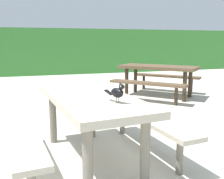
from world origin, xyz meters
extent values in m
plane|color=beige|center=(0.00, 0.00, 0.00)|extent=(60.00, 60.00, 0.00)
cube|color=#387A33|center=(0.00, 8.85, 0.91)|extent=(28.00, 1.56, 1.83)
cube|color=#B2A893|center=(0.25, 0.26, 0.70)|extent=(0.94, 1.87, 0.07)
cylinder|color=slate|center=(0.06, -0.47, 0.33)|extent=(0.09, 0.09, 0.67)
cylinder|color=slate|center=(0.58, -0.42, 0.33)|extent=(0.09, 0.09, 0.67)
cylinder|color=slate|center=(-0.09, 0.93, 0.33)|extent=(0.09, 0.09, 0.67)
cylinder|color=slate|center=(0.44, 0.98, 0.33)|extent=(0.09, 0.09, 0.67)
cube|color=#B2A893|center=(-0.45, 0.18, 0.41)|extent=(0.46, 1.73, 0.05)
cylinder|color=slate|center=(-0.52, 0.82, 0.20)|extent=(0.07, 0.07, 0.39)
cube|color=#B2A893|center=(0.94, 0.33, 0.41)|extent=(0.46, 1.73, 0.05)
cylinder|color=slate|center=(1.01, -0.31, 0.20)|extent=(0.07, 0.07, 0.39)
cylinder|color=slate|center=(0.88, 0.97, 0.20)|extent=(0.07, 0.07, 0.39)
ellipsoid|color=black|center=(0.40, -0.18, 0.84)|extent=(0.12, 0.17, 0.09)
ellipsoid|color=black|center=(0.42, -0.22, 0.84)|extent=(0.08, 0.09, 0.06)
sphere|color=black|center=(0.42, -0.24, 0.90)|extent=(0.05, 0.05, 0.05)
sphere|color=#EAE08C|center=(0.45, -0.24, 0.90)|extent=(0.01, 0.01, 0.01)
sphere|color=#EAE08C|center=(0.41, -0.26, 0.90)|extent=(0.01, 0.01, 0.01)
cone|color=black|center=(0.44, -0.28, 0.90)|extent=(0.03, 0.03, 0.02)
cube|color=black|center=(0.35, -0.07, 0.82)|extent=(0.07, 0.11, 0.04)
cylinder|color=#47423D|center=(0.42, -0.18, 0.77)|extent=(0.01, 0.01, 0.05)
cylinder|color=#47423D|center=(0.39, -0.20, 0.77)|extent=(0.01, 0.01, 0.05)
cube|color=brown|center=(2.58, 3.15, 0.70)|extent=(1.79, 1.83, 0.07)
cylinder|color=#382B1D|center=(2.87, 2.46, 0.33)|extent=(0.09, 0.09, 0.67)
cylinder|color=#382B1D|center=(3.25, 2.83, 0.33)|extent=(0.09, 0.09, 0.67)
cylinder|color=#382B1D|center=(1.90, 3.48, 0.33)|extent=(0.09, 0.09, 0.67)
cylinder|color=#382B1D|center=(2.29, 3.85, 0.33)|extent=(0.09, 0.09, 0.67)
cube|color=brown|center=(2.07, 2.67, 0.41)|extent=(1.38, 1.44, 0.05)
cylinder|color=#382B1D|center=(2.51, 2.21, 0.20)|extent=(0.07, 0.07, 0.39)
cylinder|color=#382B1D|center=(1.63, 3.14, 0.20)|extent=(0.07, 0.07, 0.39)
cube|color=brown|center=(3.09, 3.63, 0.41)|extent=(1.38, 1.44, 0.05)
cylinder|color=#382B1D|center=(3.53, 3.17, 0.20)|extent=(0.07, 0.07, 0.39)
cylinder|color=#382B1D|center=(2.65, 4.10, 0.20)|extent=(0.07, 0.07, 0.39)
camera|label=1|loc=(-0.36, -2.39, 1.29)|focal=41.86mm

